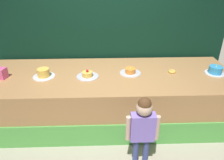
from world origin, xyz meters
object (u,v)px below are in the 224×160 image
object	(u,v)px
cake_center_right	(130,71)
cake_far_right	(215,70)
cake_center_left	(87,75)
child_figure	(143,125)
cake_far_left	(44,73)
donut	(172,72)

from	to	relation	value
cake_center_right	cake_far_right	size ratio (longest dim) A/B	1.08
cake_far_right	cake_center_left	bearing A→B (deg)	-178.74
cake_center_right	child_figure	bearing A→B (deg)	-88.21
child_figure	cake_far_left	bearing A→B (deg)	143.49
cake_far_left	cake_center_right	world-z (taller)	cake_far_left
cake_center_left	cake_center_right	xyz separation A→B (m)	(0.69, 0.10, 0.00)
cake_center_left	cake_far_right	xyz separation A→B (m)	(2.07, 0.05, 0.03)
cake_far_right	donut	bearing A→B (deg)	175.33
child_figure	cake_far_right	size ratio (longest dim) A/B	3.39
donut	cake_far_right	bearing A→B (deg)	-4.67
cake_center_left	cake_center_right	size ratio (longest dim) A/B	1.02
donut	cake_far_left	distance (m)	2.07
cake_far_left	cake_center_right	size ratio (longest dim) A/B	1.00
child_figure	donut	world-z (taller)	child_figure
child_figure	cake_far_right	bearing A→B (deg)	38.54
donut	cake_center_right	bearing A→B (deg)	-179.98
donut	cake_far_right	xyz separation A→B (m)	(0.69, -0.06, 0.04)
cake_center_right	cake_far_right	distance (m)	1.38
child_figure	cake_far_right	world-z (taller)	child_figure
cake_center_left	cake_center_right	world-z (taller)	cake_center_left
cake_far_left	cake_center_left	distance (m)	0.69
child_figure	cake_center_right	size ratio (longest dim) A/B	3.13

